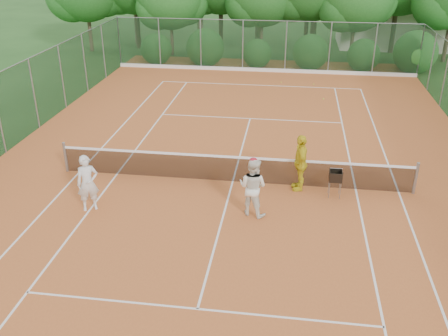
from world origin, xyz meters
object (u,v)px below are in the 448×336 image
(player_center_grp, at_px, (253,187))
(player_yellow, at_px, (300,163))
(player_white, at_px, (88,183))
(ball_hopper, at_px, (336,176))

(player_center_grp, height_order, player_yellow, player_yellow)
(player_center_grp, xyz_separation_m, player_yellow, (1.39, 1.82, 0.04))
(player_center_grp, bearing_deg, player_yellow, 52.77)
(player_white, bearing_deg, player_yellow, -8.29)
(player_white, xyz_separation_m, player_yellow, (6.33, 2.24, 0.07))
(player_white, height_order, player_center_grp, player_center_grp)
(ball_hopper, bearing_deg, player_center_grp, -168.39)
(player_center_grp, distance_m, player_yellow, 2.29)
(player_white, height_order, player_yellow, player_yellow)
(player_white, xyz_separation_m, ball_hopper, (7.46, 1.89, -0.18))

